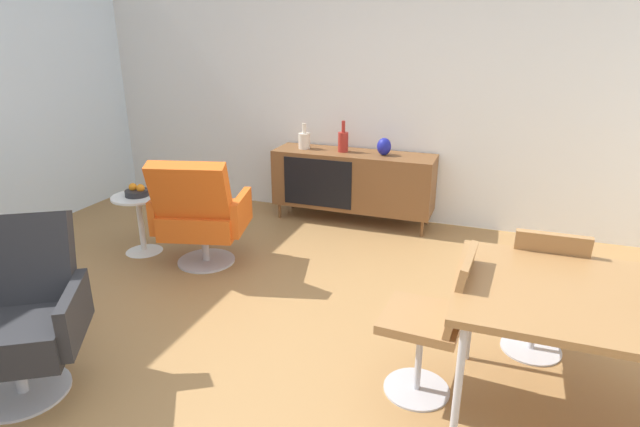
# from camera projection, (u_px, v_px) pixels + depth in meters

# --- Properties ---
(ground_plane) EXTENTS (8.32, 8.32, 0.00)m
(ground_plane) POSITION_uv_depth(u_px,v_px,m) (284.00, 350.00, 3.17)
(ground_plane) COLOR #9E7242
(wall_back) EXTENTS (6.80, 0.12, 2.80)m
(wall_back) POSITION_uv_depth(u_px,v_px,m) (388.00, 80.00, 4.99)
(wall_back) COLOR silver
(wall_back) RESTS_ON ground_plane
(sideboard) EXTENTS (1.60, 0.45, 0.72)m
(sideboard) POSITION_uv_depth(u_px,v_px,m) (353.00, 180.00, 5.13)
(sideboard) COLOR brown
(sideboard) RESTS_ON ground_plane
(vase_cobalt) EXTENTS (0.10, 0.10, 0.31)m
(vase_cobalt) POSITION_uv_depth(u_px,v_px,m) (343.00, 141.00, 5.03)
(vase_cobalt) COLOR maroon
(vase_cobalt) RESTS_ON sideboard
(vase_sculptural_dark) EXTENTS (0.14, 0.14, 0.17)m
(vase_sculptural_dark) POSITION_uv_depth(u_px,v_px,m) (384.00, 147.00, 4.91)
(vase_sculptural_dark) COLOR navy
(vase_sculptural_dark) RESTS_ON sideboard
(vase_ceramic_small) EXTENTS (0.12, 0.12, 0.26)m
(vase_ceramic_small) POSITION_uv_depth(u_px,v_px,m) (304.00, 140.00, 5.17)
(vase_ceramic_small) COLOR beige
(vase_ceramic_small) RESTS_ON sideboard
(dining_table) EXTENTS (1.60, 0.90, 0.74)m
(dining_table) POSITION_uv_depth(u_px,v_px,m) (640.00, 310.00, 2.28)
(dining_table) COLOR olive
(dining_table) RESTS_ON ground_plane
(dining_chair_near_window) EXTENTS (0.45, 0.42, 0.86)m
(dining_chair_near_window) POSITION_uv_depth(u_px,v_px,m) (434.00, 318.00, 2.64)
(dining_chair_near_window) COLOR #9E7042
(dining_chair_near_window) RESTS_ON ground_plane
(dining_chair_back_left) EXTENTS (0.41, 0.43, 0.86)m
(dining_chair_back_left) POSITION_uv_depth(u_px,v_px,m) (542.00, 286.00, 2.96)
(dining_chair_back_left) COLOR #9E7042
(dining_chair_back_left) RESTS_ON ground_plane
(lounge_chair_red) EXTENTS (0.82, 0.79, 0.95)m
(lounge_chair_red) POSITION_uv_depth(u_px,v_px,m) (200.00, 213.00, 4.14)
(lounge_chair_red) COLOR #D85919
(lounge_chair_red) RESTS_ON ground_plane
(armchair_black_shell) EXTENTS (0.89, 0.88, 0.95)m
(armchair_black_shell) POSITION_uv_depth(u_px,v_px,m) (11.00, 312.00, 2.70)
(armchair_black_shell) COLOR #262628
(armchair_black_shell) RESTS_ON ground_plane
(side_table_round) EXTENTS (0.44, 0.44, 0.52)m
(side_table_round) POSITION_uv_depth(u_px,v_px,m) (140.00, 217.00, 4.46)
(side_table_round) COLOR white
(side_table_round) RESTS_ON ground_plane
(fruit_bowl) EXTENTS (0.20, 0.20, 0.11)m
(fruit_bowl) POSITION_uv_depth(u_px,v_px,m) (137.00, 192.00, 4.38)
(fruit_bowl) COLOR #262628
(fruit_bowl) RESTS_ON side_table_round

